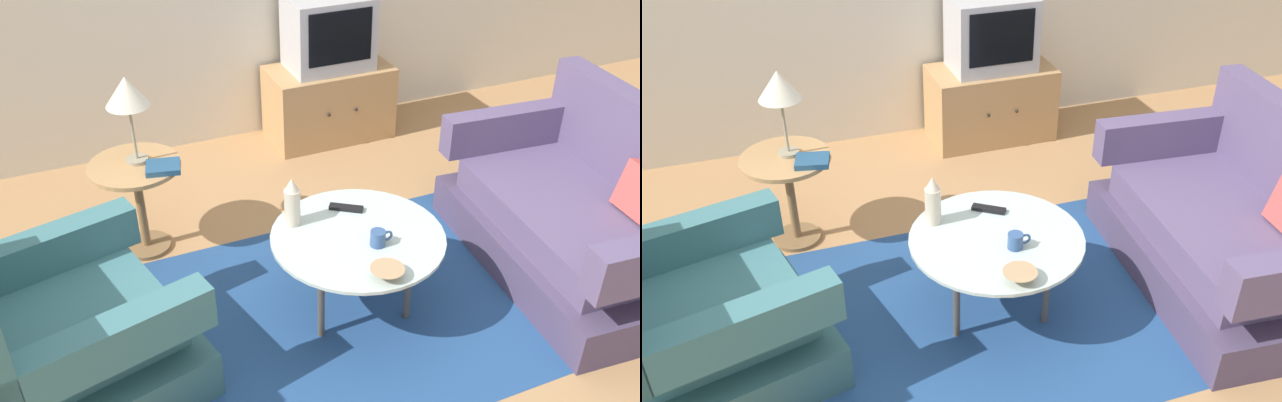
% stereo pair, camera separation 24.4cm
% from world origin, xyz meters
% --- Properties ---
extents(ground_plane, '(16.00, 16.00, 0.00)m').
position_xyz_m(ground_plane, '(0.00, 0.00, 0.00)').
color(ground_plane, '#AD7F51').
extents(area_rug, '(2.21, 1.65, 0.00)m').
position_xyz_m(area_rug, '(0.13, 0.16, 0.00)').
color(area_rug, navy).
rests_on(area_rug, ground).
extents(armchair, '(1.13, 1.09, 0.94)m').
position_xyz_m(armchair, '(-1.30, 0.17, 0.31)').
color(armchair, '#325C60').
rests_on(armchair, ground).
extents(couch, '(1.02, 1.59, 0.92)m').
position_xyz_m(couch, '(1.45, 0.03, 0.30)').
color(couch, '#4B3E5C').
rests_on(couch, ground).
extents(coffee_table, '(0.87, 0.87, 0.47)m').
position_xyz_m(coffee_table, '(0.13, 0.16, 0.44)').
color(coffee_table, '#B2C6C1').
rests_on(coffee_table, ground).
extents(side_table, '(0.51, 0.51, 0.57)m').
position_xyz_m(side_table, '(-0.77, 1.14, 0.41)').
color(side_table, tan).
rests_on(side_table, ground).
extents(tv_stand, '(0.90, 0.50, 0.55)m').
position_xyz_m(tv_stand, '(0.80, 2.04, 0.27)').
color(tv_stand, tan).
rests_on(tv_stand, ground).
extents(television, '(0.59, 0.41, 0.52)m').
position_xyz_m(television, '(0.80, 2.05, 0.80)').
color(television, '#B7B7BC').
rests_on(television, tv_stand).
extents(table_lamp, '(0.24, 0.24, 0.50)m').
position_xyz_m(table_lamp, '(-0.75, 1.16, 0.97)').
color(table_lamp, '#9E937A').
rests_on(table_lamp, side_table).
extents(vase, '(0.08, 0.08, 0.26)m').
position_xyz_m(vase, '(-0.13, 0.39, 0.60)').
color(vase, beige).
rests_on(vase, coffee_table).
extents(mug, '(0.12, 0.07, 0.08)m').
position_xyz_m(mug, '(0.18, 0.05, 0.51)').
color(mug, '#335184').
rests_on(mug, coffee_table).
extents(bowl, '(0.16, 0.16, 0.05)m').
position_xyz_m(bowl, '(0.10, -0.18, 0.50)').
color(bowl, tan).
rests_on(bowl, coffee_table).
extents(tv_remote_dark, '(0.17, 0.14, 0.02)m').
position_xyz_m(tv_remote_dark, '(0.17, 0.40, 0.48)').
color(tv_remote_dark, black).
rests_on(tv_remote_dark, coffee_table).
extents(book, '(0.21, 0.19, 0.03)m').
position_xyz_m(book, '(-0.64, 1.01, 0.58)').
color(book, navy).
rests_on(book, side_table).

